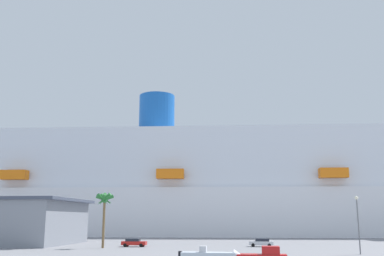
# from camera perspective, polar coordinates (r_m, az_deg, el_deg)

# --- Properties ---
(ground_plane) EXTENTS (600.00, 600.00, 0.00)m
(ground_plane) POSITION_cam_1_polar(r_m,az_deg,el_deg) (105.10, 0.94, -14.41)
(ground_plane) COLOR gray
(cruise_ship) EXTENTS (242.91, 43.14, 54.26)m
(cruise_ship) POSITION_cam_1_polar(r_m,az_deg,el_deg) (149.01, 7.98, -8.11)
(cruise_ship) COLOR white
(cruise_ship) RESTS_ON ground_plane
(palm_tree) EXTENTS (3.51, 3.37, 10.11)m
(palm_tree) POSITION_cam_1_polar(r_m,az_deg,el_deg) (86.46, -11.13, -9.36)
(palm_tree) COLOR brown
(palm_tree) RESTS_ON ground_plane
(street_lamp) EXTENTS (0.56, 0.56, 8.76)m
(street_lamp) POSITION_cam_1_polar(r_m,az_deg,el_deg) (74.49, 20.42, -10.55)
(street_lamp) COLOR slate
(street_lamp) RESTS_ON ground_plane
(parked_car_red_hatchback) EXTENTS (4.87, 2.40, 1.58)m
(parked_car_red_hatchback) POSITION_cam_1_polar(r_m,az_deg,el_deg) (89.69, -7.44, -14.28)
(parked_car_red_hatchback) COLOR red
(parked_car_red_hatchback) RESTS_ON ground_plane
(parked_car_silver_sedan) EXTENTS (4.92, 2.71, 1.58)m
(parked_car_silver_sedan) POSITION_cam_1_polar(r_m,az_deg,el_deg) (90.19, 8.88, -14.22)
(parked_car_silver_sedan) COLOR silver
(parked_car_silver_sedan) RESTS_ON ground_plane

